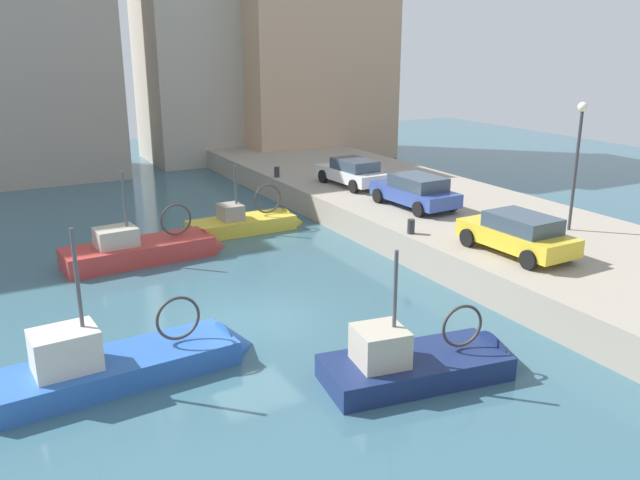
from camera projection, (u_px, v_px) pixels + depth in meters
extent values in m
plane|color=#386070|center=(251.00, 320.00, 20.13)|extent=(80.00, 80.00, 0.00)
cube|color=#9E9384|center=(530.00, 247.00, 25.17)|extent=(9.00, 56.00, 1.20)
cube|color=#BC3833|center=(140.00, 261.00, 25.44)|extent=(5.74, 2.31, 1.51)
cone|color=#BC3833|center=(215.00, 248.00, 27.07)|extent=(1.03, 1.77, 1.70)
cube|color=#896B4C|center=(138.00, 244.00, 25.25)|extent=(5.51, 2.14, 0.08)
cube|color=#B7AD99|center=(116.00, 237.00, 24.71)|extent=(1.56, 1.29, 0.74)
cylinder|color=#4C4C51|center=(125.00, 209.00, 24.64)|extent=(0.10, 0.10, 2.86)
torus|color=#3F3833|center=(176.00, 220.00, 25.84)|extent=(1.28, 0.18, 1.27)
sphere|color=white|center=(87.00, 256.00, 25.35)|extent=(0.32, 0.32, 0.32)
cube|color=#2D60B7|center=(117.00, 380.00, 16.60)|extent=(6.16, 2.29, 1.26)
cone|color=#2D60B7|center=(239.00, 347.00, 18.33)|extent=(1.02, 1.73, 1.67)
cube|color=#896B4C|center=(115.00, 359.00, 16.43)|extent=(5.91, 2.12, 0.08)
cube|color=beige|center=(65.00, 350.00, 15.68)|extent=(1.59, 1.26, 1.03)
cylinder|color=#4C4C51|center=(79.00, 300.00, 15.56)|extent=(0.10, 0.10, 3.52)
torus|color=#3F3833|center=(178.00, 318.00, 17.09)|extent=(1.21, 0.17, 1.21)
sphere|color=white|center=(32.00, 375.00, 16.44)|extent=(0.32, 0.32, 0.32)
cube|color=navy|center=(414.00, 378.00, 16.67)|extent=(4.89, 2.62, 1.22)
cone|color=navy|center=(504.00, 361.00, 17.55)|extent=(1.15, 1.88, 1.77)
cube|color=#896B4C|center=(415.00, 359.00, 16.51)|extent=(4.69, 2.44, 0.08)
cube|color=#B7AD99|center=(380.00, 346.00, 16.04)|extent=(1.35, 1.35, 0.93)
cylinder|color=#4C4C51|center=(395.00, 308.00, 15.88)|extent=(0.10, 0.10, 2.93)
torus|color=#3F3833|center=(462.00, 326.00, 16.73)|extent=(1.16, 0.25, 1.16)
sphere|color=white|center=(347.00, 362.00, 17.13)|extent=(0.32, 0.32, 0.32)
cube|color=gold|center=(242.00, 232.00, 29.31)|extent=(4.70, 1.84, 1.26)
cone|color=gold|center=(295.00, 224.00, 30.59)|extent=(0.94, 1.56, 1.53)
cube|color=#B2A893|center=(241.00, 219.00, 29.15)|extent=(4.51, 1.70, 0.08)
cube|color=gray|center=(231.00, 212.00, 28.80)|extent=(0.96, 1.11, 0.70)
cylinder|color=#4C4C51|center=(236.00, 193.00, 28.69)|extent=(0.10, 0.10, 2.44)
torus|color=#3F3833|center=(268.00, 199.00, 29.55)|extent=(1.33, 0.12, 1.33)
sphere|color=white|center=(204.00, 227.00, 29.37)|extent=(0.32, 0.32, 0.32)
cube|color=#334C9E|center=(414.00, 194.00, 28.59)|extent=(1.99, 4.25, 0.58)
cube|color=#384756|center=(418.00, 182.00, 28.25)|extent=(1.69, 2.40, 0.55)
cylinder|color=black|center=(378.00, 196.00, 29.38)|extent=(0.25, 0.65, 0.64)
cylinder|color=black|center=(410.00, 191.00, 30.26)|extent=(0.25, 0.65, 0.64)
cylinder|color=black|center=(419.00, 209.00, 27.05)|extent=(0.25, 0.65, 0.64)
cylinder|color=black|center=(452.00, 204.00, 27.94)|extent=(0.25, 0.65, 0.64)
cube|color=gold|center=(516.00, 237.00, 22.38)|extent=(1.90, 4.18, 0.60)
cube|color=#384756|center=(522.00, 223.00, 22.04)|extent=(1.63, 2.36, 0.53)
cylinder|color=black|center=(468.00, 238.00, 23.18)|extent=(0.24, 0.65, 0.64)
cylinder|color=black|center=(504.00, 231.00, 24.03)|extent=(0.24, 0.65, 0.64)
cylinder|color=black|center=(529.00, 260.00, 20.87)|extent=(0.24, 0.65, 0.64)
cylinder|color=black|center=(567.00, 251.00, 21.72)|extent=(0.24, 0.65, 0.64)
cube|color=silver|center=(352.00, 175.00, 32.72)|extent=(1.88, 4.19, 0.56)
cube|color=#384756|center=(355.00, 165.00, 32.39)|extent=(1.59, 2.37, 0.52)
cylinder|color=black|center=(323.00, 176.00, 33.52)|extent=(0.25, 0.65, 0.64)
cylinder|color=black|center=(351.00, 173.00, 34.35)|extent=(0.25, 0.65, 0.64)
cylinder|color=black|center=(354.00, 186.00, 31.23)|extent=(0.25, 0.65, 0.64)
cylinder|color=black|center=(382.00, 182.00, 32.06)|extent=(0.25, 0.65, 0.64)
cylinder|color=#2D2D33|center=(411.00, 227.00, 24.72)|extent=(0.28, 0.28, 0.55)
cylinder|color=#2D2D33|center=(277.00, 172.00, 34.81)|extent=(0.28, 0.28, 0.55)
cylinder|color=#38383D|center=(575.00, 172.00, 24.64)|extent=(0.12, 0.12, 4.50)
sphere|color=#F2EACC|center=(583.00, 107.00, 23.94)|extent=(0.36, 0.36, 0.36)
cube|color=tan|center=(307.00, 32.00, 45.95)|extent=(10.60, 7.80, 17.38)
cube|color=#B2A899|center=(197.00, 12.00, 44.24)|extent=(7.61, 6.88, 19.84)
cube|color=#A39384|center=(15.00, 28.00, 38.12)|extent=(10.53, 6.82, 17.67)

